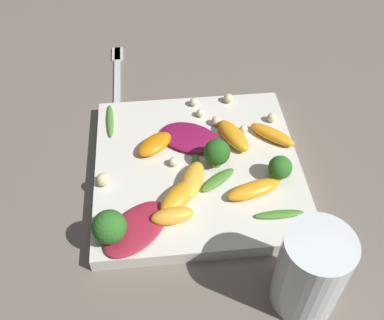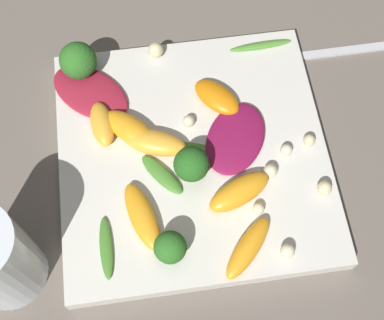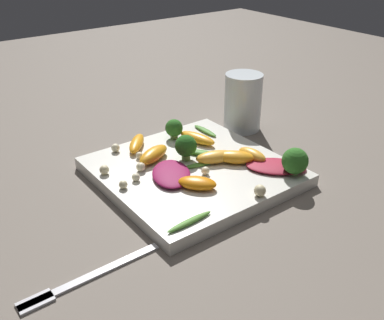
{
  "view_description": "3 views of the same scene",
  "coord_description": "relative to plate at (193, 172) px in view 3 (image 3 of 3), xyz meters",
  "views": [
    {
      "loc": [
        0.43,
        -0.05,
        0.5
      ],
      "look_at": [
        0.01,
        -0.01,
        0.04
      ],
      "focal_mm": 42.0,
      "sensor_mm": 36.0,
      "label": 1
    },
    {
      "loc": [
        0.04,
        0.25,
        0.55
      ],
      "look_at": [
        0.0,
        0.01,
        0.03
      ],
      "focal_mm": 50.0,
      "sensor_mm": 36.0,
      "label": 2
    },
    {
      "loc": [
        -0.4,
        -0.53,
        0.39
      ],
      "look_at": [
        -0.0,
        -0.0,
        0.04
      ],
      "focal_mm": 42.0,
      "sensor_mm": 36.0,
      "label": 3
    }
  ],
  "objects": [
    {
      "name": "macadamia_nut_5",
      "position": [
        -0.08,
        0.04,
        0.02
      ],
      "size": [
        0.02,
        0.02,
        0.02
      ],
      "color": "beige",
      "rests_on": "plate"
    },
    {
      "name": "arugula_sprig_1",
      "position": [
        -0.1,
        -0.13,
        0.01
      ],
      "size": [
        0.08,
        0.01,
        0.01
      ],
      "color": "#518E33",
      "rests_on": "plate"
    },
    {
      "name": "broccoli_floret_2",
      "position": [
        0.12,
        -0.12,
        0.03
      ],
      "size": [
        0.04,
        0.04,
        0.05
      ],
      "color": "#84AD5B",
      "rests_on": "plate"
    },
    {
      "name": "macadamia_nut_3",
      "position": [
        0.03,
        -0.13,
        0.02
      ],
      "size": [
        0.02,
        0.02,
        0.02
      ],
      "color": "beige",
      "rests_on": "plate"
    },
    {
      "name": "arugula_sprig_2",
      "position": [
        0.01,
        -0.01,
        0.01
      ],
      "size": [
        0.07,
        0.03,
        0.0
      ],
      "color": "#518E33",
      "rests_on": "plate"
    },
    {
      "name": "macadamia_nut_2",
      "position": [
        -0.13,
        0.06,
        0.02
      ],
      "size": [
        0.02,
        0.02,
        0.02
      ],
      "color": "beige",
      "rests_on": "plate"
    },
    {
      "name": "ground_plane",
      "position": [
        0.0,
        0.0,
        -0.01
      ],
      "size": [
        2.4,
        2.4,
        0.0
      ],
      "primitive_type": "plane",
      "color": "#6B6056"
    },
    {
      "name": "arugula_sprig_3",
      "position": [
        0.1,
        0.1,
        0.01
      ],
      "size": [
        0.01,
        0.07,
        0.01
      ],
      "color": "#47842D",
      "rests_on": "plate"
    },
    {
      "name": "macadamia_nut_7",
      "position": [
        -0.06,
        0.08,
        0.02
      ],
      "size": [
        0.01,
        0.01,
        0.01
      ],
      "color": "beige",
      "rests_on": "plate"
    },
    {
      "name": "macadamia_nut_4",
      "position": [
        -0.0,
        -0.03,
        0.02
      ],
      "size": [
        0.01,
        0.01,
        0.01
      ],
      "color": "beige",
      "rests_on": "plate"
    },
    {
      "name": "broccoli_floret_1",
      "position": [
        0.04,
        0.11,
        0.03
      ],
      "size": [
        0.03,
        0.03,
        0.04
      ],
      "color": "#7A9E51",
      "rests_on": "plate"
    },
    {
      "name": "orange_segment_5",
      "position": [
        -0.04,
        0.06,
        0.02
      ],
      "size": [
        0.08,
        0.06,
        0.02
      ],
      "color": "orange",
      "rests_on": "plate"
    },
    {
      "name": "orange_segment_2",
      "position": [
        -0.04,
        0.12,
        0.02
      ],
      "size": [
        0.07,
        0.07,
        0.02
      ],
      "color": "orange",
      "rests_on": "plate"
    },
    {
      "name": "orange_segment_0",
      "position": [
        0.04,
        -0.01,
        0.02
      ],
      "size": [
        0.08,
        0.05,
        0.02
      ],
      "color": "#FCAD33",
      "rests_on": "plate"
    },
    {
      "name": "radicchio_leaf_1",
      "position": [
        0.11,
        -0.09,
        0.01
      ],
      "size": [
        0.11,
        0.11,
        0.01
      ],
      "color": "maroon",
      "rests_on": "plate"
    },
    {
      "name": "radicchio_leaf_0",
      "position": [
        -0.05,
        -0.01,
        0.02
      ],
      "size": [
        0.1,
        0.11,
        0.01
      ],
      "color": "maroon",
      "rests_on": "plate"
    },
    {
      "name": "orange_segment_3",
      "position": [
        0.07,
        -0.03,
        0.02
      ],
      "size": [
        0.07,
        0.07,
        0.02
      ],
      "color": "orange",
      "rests_on": "plate"
    },
    {
      "name": "orange_segment_1",
      "position": [
        0.06,
        0.07,
        0.02
      ],
      "size": [
        0.05,
        0.08,
        0.02
      ],
      "color": "orange",
      "rests_on": "plate"
    },
    {
      "name": "macadamia_nut_1",
      "position": [
        -0.1,
        0.02,
        0.02
      ],
      "size": [
        0.01,
        0.01,
        0.01
      ],
      "color": "beige",
      "rests_on": "plate"
    },
    {
      "name": "broccoli_floret_0",
      "position": [
        0.01,
        0.03,
        0.04
      ],
      "size": [
        0.04,
        0.04,
        0.05
      ],
      "color": "#84AD5B",
      "rests_on": "plate"
    },
    {
      "name": "orange_segment_6",
      "position": [
        0.1,
        -0.04,
        0.02
      ],
      "size": [
        0.03,
        0.06,
        0.02
      ],
      "color": "#FCAD33",
      "rests_on": "plate"
    },
    {
      "name": "orange_segment_4",
      "position": [
        -0.04,
        -0.06,
        0.02
      ],
      "size": [
        0.06,
        0.07,
        0.02
      ],
      "color": "orange",
      "rests_on": "plate"
    },
    {
      "name": "macadamia_nut_6",
      "position": [
        -0.08,
        0.13,
        0.02
      ],
      "size": [
        0.02,
        0.02,
        0.02
      ],
      "color": "beige",
      "rests_on": "plate"
    },
    {
      "name": "drinking_glass",
      "position": [
        0.21,
        0.1,
        0.05
      ],
      "size": [
        0.08,
        0.08,
        0.12
      ],
      "color": "white",
      "rests_on": "ground_plane"
    },
    {
      "name": "plate",
      "position": [
        0.0,
        0.0,
        0.0
      ],
      "size": [
        0.3,
        0.3,
        0.02
      ],
      "color": "silver",
      "rests_on": "ground_plane"
    },
    {
      "name": "macadamia_nut_0",
      "position": [
        -0.13,
        0.01,
        0.02
      ],
      "size": [
        0.01,
        0.01,
        0.01
      ],
      "color": "beige",
      "rests_on": "plate"
    },
    {
      "name": "arugula_sprig_0",
      "position": [
        0.04,
        0.02,
        0.01
      ],
      "size": [
        0.05,
        0.06,
        0.01
      ],
      "color": "#47842D",
      "rests_on": "plate"
    },
    {
      "name": "fork",
      "position": [
        -0.27,
        -0.12,
        -0.01
      ],
      "size": [
        0.19,
        0.02,
        0.01
      ],
      "color": "silver",
      "rests_on": "ground_plane"
    }
  ]
}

